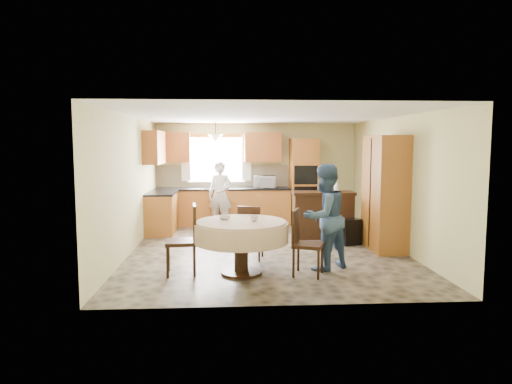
{
  "coord_description": "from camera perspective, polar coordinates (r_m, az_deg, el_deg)",
  "views": [
    {
      "loc": [
        -0.72,
        -8.42,
        1.98
      ],
      "look_at": [
        -0.18,
        0.3,
        1.07
      ],
      "focal_mm": 32.0,
      "sensor_mm": 36.0,
      "label": 1
    }
  ],
  "objects": [
    {
      "name": "floor",
      "position": [
        8.68,
        1.29,
        -7.22
      ],
      "size": [
        5.0,
        6.0,
        0.01
      ],
      "primitive_type": "cube",
      "color": "#71624F",
      "rests_on": "ground"
    },
    {
      "name": "ceiling",
      "position": [
        8.46,
        1.33,
        9.5
      ],
      "size": [
        5.0,
        6.0,
        0.01
      ],
      "primitive_type": "cube",
      "color": "white",
      "rests_on": "wall_back"
    },
    {
      "name": "wall_back",
      "position": [
        11.46,
        0.04,
        2.33
      ],
      "size": [
        5.0,
        0.02,
        2.5
      ],
      "primitive_type": "cube",
      "color": "#C4BD7E",
      "rests_on": "floor"
    },
    {
      "name": "wall_front",
      "position": [
        5.51,
        3.96,
        -1.66
      ],
      "size": [
        5.0,
        0.02,
        2.5
      ],
      "primitive_type": "cube",
      "color": "#C4BD7E",
      "rests_on": "floor"
    },
    {
      "name": "wall_left",
      "position": [
        8.63,
        -15.46,
        0.91
      ],
      "size": [
        0.02,
        6.0,
        2.5
      ],
      "primitive_type": "cube",
      "color": "#C4BD7E",
      "rests_on": "floor"
    },
    {
      "name": "wall_right",
      "position": [
        9.04,
        17.31,
        1.07
      ],
      "size": [
        0.02,
        6.0,
        2.5
      ],
      "primitive_type": "cube",
      "color": "#C4BD7E",
      "rests_on": "floor"
    },
    {
      "name": "window",
      "position": [
        11.41,
        -4.99,
        4.05
      ],
      "size": [
        1.4,
        0.03,
        1.1
      ],
      "primitive_type": "cube",
      "color": "white",
      "rests_on": "wall_back"
    },
    {
      "name": "curtain_left",
      "position": [
        11.4,
        -8.78,
        4.25
      ],
      "size": [
        0.22,
        0.02,
        1.15
      ],
      "primitive_type": "cube",
      "color": "white",
      "rests_on": "wall_back"
    },
    {
      "name": "curtain_right",
      "position": [
        11.36,
        -1.2,
        4.32
      ],
      "size": [
        0.22,
        0.02,
        1.15
      ],
      "primitive_type": "cube",
      "color": "white",
      "rests_on": "wall_back"
    },
    {
      "name": "base_cab_back",
      "position": [
        11.22,
        -4.2,
        -1.92
      ],
      "size": [
        3.3,
        0.6,
        0.88
      ],
      "primitive_type": "cube",
      "color": "#D17737",
      "rests_on": "floor"
    },
    {
      "name": "counter_back",
      "position": [
        11.17,
        -4.22,
        0.42
      ],
      "size": [
        3.3,
        0.64,
        0.04
      ],
      "primitive_type": "cube",
      "color": "black",
      "rests_on": "base_cab_back"
    },
    {
      "name": "base_cab_left",
      "position": [
        10.44,
        -11.7,
        -2.63
      ],
      "size": [
        0.6,
        1.2,
        0.88
      ],
      "primitive_type": "cube",
      "color": "#D17737",
      "rests_on": "floor"
    },
    {
      "name": "counter_left",
      "position": [
        10.38,
        -11.75,
        -0.12
      ],
      "size": [
        0.64,
        1.2,
        0.04
      ],
      "primitive_type": "cube",
      "color": "black",
      "rests_on": "base_cab_left"
    },
    {
      "name": "backsplash",
      "position": [
        11.43,
        -4.21,
        1.96
      ],
      "size": [
        3.3,
        0.02,
        0.55
      ],
      "primitive_type": "cube",
      "color": "beige",
      "rests_on": "wall_back"
    },
    {
      "name": "wall_cab_left",
      "position": [
        11.33,
        -10.36,
        5.53
      ],
      "size": [
        0.85,
        0.33,
        0.72
      ],
      "primitive_type": "cube",
      "color": "#B6662D",
      "rests_on": "wall_back"
    },
    {
      "name": "wall_cab_right",
      "position": [
        11.28,
        0.86,
        5.63
      ],
      "size": [
        0.9,
        0.33,
        0.72
      ],
      "primitive_type": "cube",
      "color": "#B6662D",
      "rests_on": "wall_back"
    },
    {
      "name": "wall_cab_side",
      "position": [
        10.34,
        -12.61,
        5.45
      ],
      "size": [
        0.33,
        1.2,
        0.72
      ],
      "primitive_type": "cube",
      "color": "#B6662D",
      "rests_on": "wall_left"
    },
    {
      "name": "oven_tower",
      "position": [
        11.3,
        5.97,
        1.28
      ],
      "size": [
        0.66,
        0.62,
        2.12
      ],
      "primitive_type": "cube",
      "color": "#D17737",
      "rests_on": "floor"
    },
    {
      "name": "oven_upper",
      "position": [
        10.98,
        6.25,
        2.13
      ],
      "size": [
        0.56,
        0.01,
        0.45
      ],
      "primitive_type": "cube",
      "color": "black",
      "rests_on": "oven_tower"
    },
    {
      "name": "oven_lower",
      "position": [
        11.02,
        6.22,
        -0.46
      ],
      "size": [
        0.56,
        0.01,
        0.45
      ],
      "primitive_type": "cube",
      "color": "black",
      "rests_on": "oven_tower"
    },
    {
      "name": "pendant",
      "position": [
        10.92,
        -5.07,
        6.69
      ],
      "size": [
        0.36,
        0.36,
        0.18
      ],
      "primitive_type": "cone",
      "rotation": [
        3.14,
        0.0,
        0.0
      ],
      "color": "beige",
      "rests_on": "ceiling"
    },
    {
      "name": "sideboard",
      "position": [
        9.78,
        8.37,
        -3.01
      ],
      "size": [
        1.32,
        0.6,
        0.93
      ],
      "primitive_type": "cube",
      "rotation": [
        0.0,
        0.0,
        -0.05
      ],
      "color": "#331B0E",
      "rests_on": "floor"
    },
    {
      "name": "space_heater",
      "position": [
        9.25,
        11.7,
        -4.89
      ],
      "size": [
        0.43,
        0.36,
        0.51
      ],
      "primitive_type": "cube",
      "rotation": [
        0.0,
        0.0,
        0.3
      ],
      "color": "black",
      "rests_on": "floor"
    },
    {
      "name": "cupboard",
      "position": [
        8.86,
        15.82,
        -0.13
      ],
      "size": [
        0.56,
        1.12,
        2.14
      ],
      "primitive_type": "cube",
      "color": "#D17737",
      "rests_on": "floor"
    },
    {
      "name": "dining_table",
      "position": [
        6.98,
        -1.86,
        -5.11
      ],
      "size": [
        1.44,
        1.44,
        0.82
      ],
      "color": "#331B0E",
      "rests_on": "floor"
    },
    {
      "name": "chair_left",
      "position": [
        7.06,
        -8.66,
        -5.44
      ],
      "size": [
        0.5,
        0.5,
        1.07
      ],
      "rotation": [
        0.0,
        0.0,
        -1.48
      ],
      "color": "#331B0E",
      "rests_on": "floor"
    },
    {
      "name": "chair_back",
      "position": [
        7.83,
        -0.74,
        -4.77
      ],
      "size": [
        0.49,
        0.49,
        0.94
      ],
      "rotation": [
        0.0,
        0.0,
        2.91
      ],
      "color": "#331B0E",
      "rests_on": "floor"
    },
    {
      "name": "chair_right",
      "position": [
        6.98,
        5.88,
        -5.87
      ],
      "size": [
        0.55,
        0.55,
        1.0
      ],
      "rotation": [
        0.0,
        0.0,
        1.23
      ],
      "color": "#331B0E",
      "rests_on": "floor"
    },
    {
      "name": "framed_picture",
      "position": [
        9.49,
        16.07,
        3.17
      ],
      "size": [
        0.06,
        0.63,
        0.52
      ],
      "color": "gold",
      "rests_on": "wall_right"
    },
    {
      "name": "microwave",
      "position": [
        11.14,
        1.07,
        1.28
      ],
      "size": [
        0.55,
        0.39,
        0.29
      ],
      "primitive_type": "imported",
      "rotation": [
        0.0,
        0.0,
        -0.06
      ],
      "color": "silver",
      "rests_on": "counter_back"
    },
    {
      "name": "person_sink",
      "position": [
        10.78,
        -4.5,
        -0.37
      ],
      "size": [
        0.65,
        0.51,
        1.58
      ],
      "primitive_type": "imported",
      "rotation": [
        0.0,
        0.0,
        -0.26
      ],
      "color": "silver",
      "rests_on": "floor"
    },
    {
      "name": "person_dining",
      "position": [
        7.28,
        8.53,
        -3.12
      ],
      "size": [
        1.03,
        0.97,
        1.68
      ],
      "primitive_type": "imported",
      "rotation": [
        0.0,
        0.0,
        3.71
      ],
      "color": "#375179",
      "rests_on": "floor"
    },
    {
      "name": "bowl_sideboard",
      "position": [
        9.68,
        7.31,
        -0.15
      ],
      "size": [
        0.25,
        0.25,
        0.06
      ],
      "primitive_type": "imported",
      "rotation": [
        0.0,
        0.0,
        -0.08
      ],
      "color": "#B2B2B2",
      "rests_on": "sideboard"
    },
    {
      "name": "bottle_sideboard",
      "position": [
        9.76,
        10.04,
        0.5
      ],
      "size": [
        0.13,
        0.13,
        0.27
      ],
      "primitive_type": "imported",
      "rotation": [
        0.0,
        0.0,
        0.33
      ],
      "color": "silver",
      "rests_on": "sideboard"
    },
    {
      "name": "cup_table",
      "position": [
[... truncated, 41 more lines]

